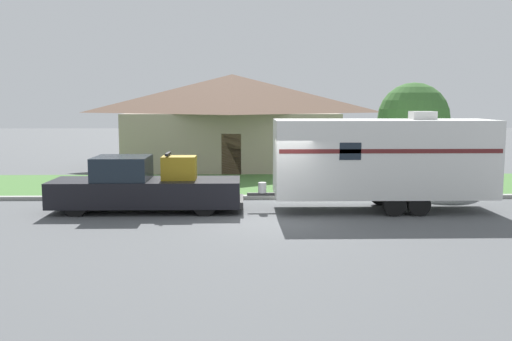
% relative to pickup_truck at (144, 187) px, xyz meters
% --- Properties ---
extents(ground_plane, '(120.00, 120.00, 0.00)m').
position_rel_pickup_truck_xyz_m(ground_plane, '(4.38, -1.39, -0.84)').
color(ground_plane, '#515456').
extents(curb_strip, '(80.00, 0.30, 0.14)m').
position_rel_pickup_truck_xyz_m(curb_strip, '(4.38, 2.36, -0.77)').
color(curb_strip, '#999993').
rests_on(curb_strip, ground_plane).
extents(lawn_strip, '(80.00, 7.00, 0.03)m').
position_rel_pickup_truck_xyz_m(lawn_strip, '(4.38, 6.01, -0.82)').
color(lawn_strip, '#477538').
rests_on(lawn_strip, ground_plane).
extents(house_across_street, '(12.23, 7.87, 5.24)m').
position_rel_pickup_truck_xyz_m(house_across_street, '(2.79, 13.14, 1.88)').
color(house_across_street, gray).
rests_on(house_across_street, ground_plane).
extents(pickup_truck, '(6.51, 1.96, 2.02)m').
position_rel_pickup_truck_xyz_m(pickup_truck, '(0.00, 0.00, 0.00)').
color(pickup_truck, black).
rests_on(pickup_truck, ground_plane).
extents(travel_trailer, '(8.35, 2.31, 3.41)m').
position_rel_pickup_truck_xyz_m(travel_trailer, '(8.18, -0.00, 0.98)').
color(travel_trailer, black).
rests_on(travel_trailer, ground_plane).
extents(mailbox, '(0.48, 0.20, 1.31)m').
position_rel_pickup_truck_xyz_m(mailbox, '(12.03, 2.92, 0.17)').
color(mailbox, brown).
rests_on(mailbox, ground_plane).
extents(tree_in_yard, '(3.13, 3.13, 4.57)m').
position_rel_pickup_truck_xyz_m(tree_in_yard, '(10.93, 5.78, 2.16)').
color(tree_in_yard, brown).
rests_on(tree_in_yard, ground_plane).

